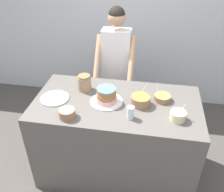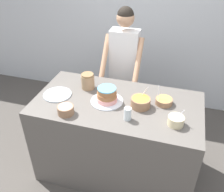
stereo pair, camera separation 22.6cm
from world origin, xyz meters
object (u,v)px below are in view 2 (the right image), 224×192
at_px(cake, 107,96).
at_px(frosting_bowl_white, 176,120).
at_px(ceramic_plate, 57,94).
at_px(frosting_bowl_pink, 66,110).
at_px(frosting_bowl_yellow, 164,101).
at_px(stoneware_jar, 88,81).
at_px(drinking_glass, 128,114).
at_px(frosting_bowl_orange, 141,102).
at_px(person_baker, 124,60).

height_order(cake, frosting_bowl_white, cake).
xyz_separation_m(frosting_bowl_white, ceramic_plate, (-1.14, 0.12, -0.04)).
bearing_deg(frosting_bowl_pink, frosting_bowl_yellow, 26.21).
relative_size(frosting_bowl_yellow, frosting_bowl_white, 1.28).
xyz_separation_m(frosting_bowl_pink, stoneware_jar, (0.03, 0.45, 0.04)).
distance_m(frosting_bowl_yellow, frosting_bowl_white, 0.30).
distance_m(frosting_bowl_white, ceramic_plate, 1.15).
relative_size(cake, frosting_bowl_white, 2.13).
bearing_deg(cake, drinking_glass, -39.24).
distance_m(frosting_bowl_yellow, frosting_bowl_orange, 0.23).
xyz_separation_m(frosting_bowl_yellow, frosting_bowl_pink, (-0.80, -0.40, 0.01)).
bearing_deg(person_baker, stoneware_jar, -112.97).
bearing_deg(drinking_glass, frosting_bowl_white, 6.53).
xyz_separation_m(drinking_glass, stoneware_jar, (-0.50, 0.38, 0.02)).
height_order(cake, frosting_bowl_yellow, frosting_bowl_yellow).
distance_m(frosting_bowl_pink, frosting_bowl_orange, 0.67).
bearing_deg(frosting_bowl_white, person_baker, 127.04).
bearing_deg(frosting_bowl_orange, person_baker, 115.32).
bearing_deg(person_baker, frosting_bowl_yellow, -48.63).
bearing_deg(cake, person_baker, 91.78).
relative_size(frosting_bowl_white, drinking_glass, 1.25).
relative_size(frosting_bowl_yellow, stoneware_jar, 1.14).
bearing_deg(stoneware_jar, person_baker, 67.03).
bearing_deg(frosting_bowl_orange, drinking_glass, -107.93).
distance_m(frosting_bowl_orange, stoneware_jar, 0.60).
xyz_separation_m(frosting_bowl_white, stoneware_jar, (-0.90, 0.33, 0.03)).
bearing_deg(stoneware_jar, drinking_glass, -36.82).
relative_size(person_baker, ceramic_plate, 5.82).
bearing_deg(frosting_bowl_yellow, ceramic_plate, -171.56).
relative_size(person_baker, cake, 5.21).
height_order(cake, frosting_bowl_pink, cake).
height_order(cake, ceramic_plate, cake).
distance_m(person_baker, frosting_bowl_orange, 0.79).
xyz_separation_m(cake, stoneware_jar, (-0.26, 0.18, 0.02)).
height_order(person_baker, cake, person_baker).
distance_m(person_baker, stoneware_jar, 0.60).
relative_size(drinking_glass, stoneware_jar, 0.71).
bearing_deg(stoneware_jar, cake, -34.34).
bearing_deg(person_baker, frosting_bowl_orange, -64.68).
bearing_deg(frosting_bowl_yellow, cake, -167.26).
distance_m(person_baker, frosting_bowl_white, 1.11).
height_order(person_baker, frosting_bowl_orange, person_baker).
bearing_deg(ceramic_plate, cake, 3.88).
bearing_deg(frosting_bowl_orange, frosting_bowl_pink, -154.25).
bearing_deg(drinking_glass, frosting_bowl_pink, -171.72).
height_order(drinking_glass, ceramic_plate, drinking_glass).
relative_size(frosting_bowl_white, stoneware_jar, 0.89).
height_order(frosting_bowl_pink, stoneware_jar, stoneware_jar).
relative_size(frosting_bowl_yellow, ceramic_plate, 0.67).
bearing_deg(frosting_bowl_pink, ceramic_plate, 130.30).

